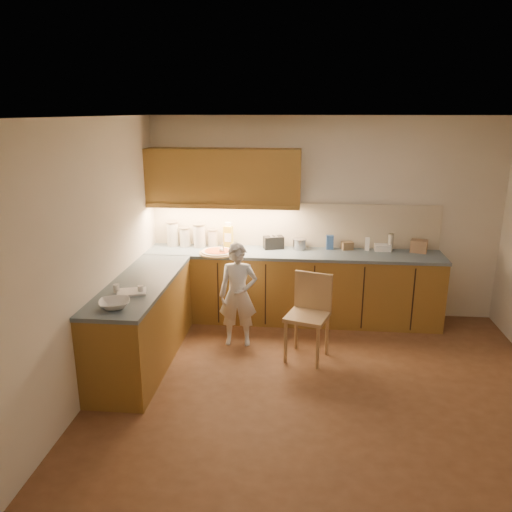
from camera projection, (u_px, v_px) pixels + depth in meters
The scene contains 24 objects.
room at pixel (332, 223), 4.48m from camera, with size 4.54×4.50×2.62m.
l_counter at pixel (246, 297), 6.10m from camera, with size 3.77×2.62×0.92m.
backsplash at pixel (294, 225), 6.54m from camera, with size 3.75×0.02×0.58m, color beige.
upper_cabinets at pixel (223, 177), 6.29m from camera, with size 1.95×0.36×0.73m.
pizza_on_board at pixel (218, 252), 6.27m from camera, with size 0.46×0.46×0.19m.
child at pixel (238, 295), 5.75m from camera, with size 0.44×0.29×1.22m, color silver.
wooden_chair at pixel (309, 310), 5.47m from camera, with size 0.53×0.53×0.95m.
mixing_bowl at pixel (115, 304), 4.55m from camera, with size 0.28×0.28×0.07m, color silver.
canister_a at pixel (173, 234), 6.61m from camera, with size 0.16×0.16×0.33m.
canister_b at pixel (185, 237), 6.59m from camera, with size 0.15×0.15×0.26m.
canister_c at pixel (199, 235), 6.55m from camera, with size 0.17×0.17×0.31m.
canister_d at pixel (213, 238), 6.60m from camera, with size 0.14×0.14×0.23m.
oil_jug at pixel (228, 236), 6.52m from camera, with size 0.13×0.10×0.34m.
toaster at pixel (273, 242), 6.49m from camera, with size 0.28×0.21×0.17m.
steel_pot at pixel (299, 244), 6.46m from camera, with size 0.18×0.18×0.14m.
blue_box at pixel (330, 242), 6.46m from camera, with size 0.09×0.06×0.18m, color #365DA2.
card_box_a at pixel (347, 246), 6.46m from camera, with size 0.14×0.10×0.10m, color #967750.
white_bottle at pixel (367, 244), 6.40m from camera, with size 0.06×0.06×0.17m, color white.
flat_pack at pixel (383, 248), 6.40m from camera, with size 0.20×0.14×0.08m, color white.
tall_jar at pixel (390, 242), 6.39m from camera, with size 0.07×0.07×0.22m.
card_box_b at pixel (419, 246), 6.33m from camera, with size 0.20×0.16×0.16m, color #9A7653.
dough_cloth at pixel (132, 292), 4.92m from camera, with size 0.28×0.22×0.02m, color white.
spice_jar_a at pixel (116, 288), 4.93m from camera, with size 0.06×0.06×0.08m, color silver.
spice_jar_b at pixel (141, 289), 4.91m from camera, with size 0.06×0.06×0.08m, color white.
Camera 1 is at (-0.25, -4.43, 2.64)m, focal length 35.00 mm.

